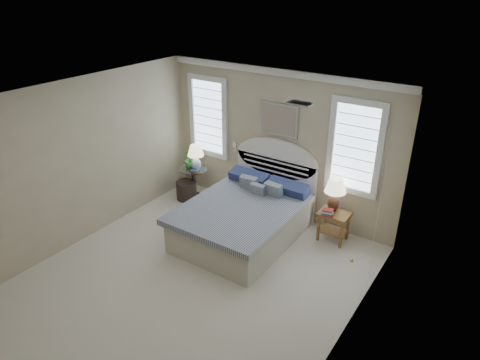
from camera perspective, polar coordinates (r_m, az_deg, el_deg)
name	(u,v)px	position (r m, az deg, el deg)	size (l,w,h in m)	color
floor	(193,279)	(6.57, -6.35, -12.99)	(4.50, 5.00, 0.01)	beige
ceiling	(182,101)	(5.33, -7.77, 10.35)	(4.50, 5.00, 0.01)	white
wall_back	(279,144)	(7.70, 5.16, 4.75)	(4.50, 0.02, 2.70)	tan
wall_left	(81,162)	(7.38, -20.42, 2.22)	(0.02, 5.00, 2.70)	tan
wall_right	(346,254)	(4.85, 14.00, -9.55)	(0.02, 5.00, 2.70)	tan
crown_molding	(280,72)	(7.31, 5.41, 14.15)	(4.50, 0.08, 0.12)	silver
hvac_vent	(300,103)	(5.33, 8.05, 10.11)	(0.30, 0.20, 0.02)	#B2B2B2
switch_plate	(235,144)	(8.23, -0.74, 4.76)	(0.08, 0.01, 0.12)	silver
window_left	(209,117)	(8.41, -4.17, 8.42)	(0.90, 0.06, 1.60)	#C9E8FF
window_right	(355,148)	(7.08, 15.11, 4.19)	(0.90, 0.06, 1.60)	#C9E8FF
painting	(278,120)	(7.51, 5.15, 8.01)	(0.74, 0.04, 0.58)	silver
closet_door	(378,218)	(5.92, 17.89, -4.89)	(0.02, 1.80, 2.40)	white
bed	(246,215)	(7.31, 0.85, -4.75)	(1.72, 2.28, 1.47)	#B8B5A1
side_table_left	(194,180)	(8.61, -6.19, 0.05)	(0.56, 0.56, 0.63)	black
nightstand_right	(334,220)	(7.35, 12.41, -5.25)	(0.50, 0.40, 0.53)	olive
floor_pot	(187,190)	(8.65, -7.14, -1.35)	(0.41, 0.41, 0.37)	black
lamp_left	(196,155)	(8.33, -5.92, 3.38)	(0.41, 0.41, 0.52)	white
lamp_right	(335,191)	(7.19, 12.57, -1.43)	(0.43, 0.43, 0.58)	black
potted_plant	(189,159)	(8.43, -6.76, 2.80)	(0.23, 0.23, 0.41)	#3E7A31
books_left	(194,171)	(8.34, -6.09, 1.19)	(0.19, 0.15, 0.04)	maroon
books_right	(328,213)	(7.15, 11.60, -4.28)	(0.23, 0.20, 0.11)	maroon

